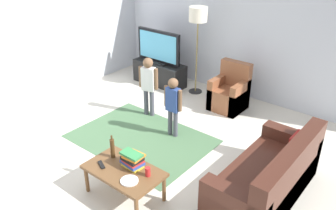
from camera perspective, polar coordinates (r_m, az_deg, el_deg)
The scene contains 17 objects.
ground at distance 5.46m, azimuth -4.03°, elevation -8.32°, with size 7.80×7.80×0.00m, color beige.
wall_back at distance 7.17m, azimuth 12.50°, elevation 11.78°, with size 6.00×0.12×2.70m, color silver.
wall_left at distance 7.13m, azimuth -22.67°, elevation 10.28°, with size 0.12×6.00×2.70m, color silver.
area_rug at distance 5.89m, azimuth -4.33°, elevation -5.41°, with size 2.20×1.60×0.01m, color #4C724C.
tv_stand at distance 7.82m, azimuth -1.38°, elevation 5.12°, with size 1.20×0.44×0.50m.
tv at distance 7.60m, azimuth -1.53°, elevation 9.31°, with size 1.10×0.28×0.71m.
couch at distance 4.72m, azimuth 16.25°, elevation -11.54°, with size 0.80×1.80×0.86m.
armchair at distance 6.82m, azimuth 10.00°, elevation 1.82°, with size 0.60×0.60×0.90m.
floor_lamp at distance 7.04m, azimuth 4.88°, elevation 13.66°, with size 0.36×0.36×1.78m.
child_near_tv at distance 6.32m, azimuth -3.18°, elevation 3.81°, with size 0.36×0.19×1.11m.
child_center at distance 5.67m, azimuth 0.81°, elevation 0.50°, with size 0.35×0.17×1.03m.
coffee_table at distance 4.56m, azimuth -7.14°, elevation -10.78°, with size 1.00×0.60×0.42m.
book_stack at distance 4.50m, azimuth -5.75°, elevation -8.81°, with size 0.29×0.23×0.20m.
bottle at distance 4.69m, azimuth -8.98°, elevation -6.89°, with size 0.06×0.06×0.33m.
tv_remote at distance 4.63m, azimuth -10.71°, elevation -9.46°, with size 0.17×0.05×0.02m, color black.
soda_can at distance 4.36m, azimuth -3.28°, elevation -10.72°, with size 0.07×0.07×0.12m, color red.
plate at distance 4.33m, azimuth -6.26°, elevation -12.08°, with size 0.22×0.22×0.02m.
Camera 1 is at (3.11, -3.21, 3.14)m, focal length 37.70 mm.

